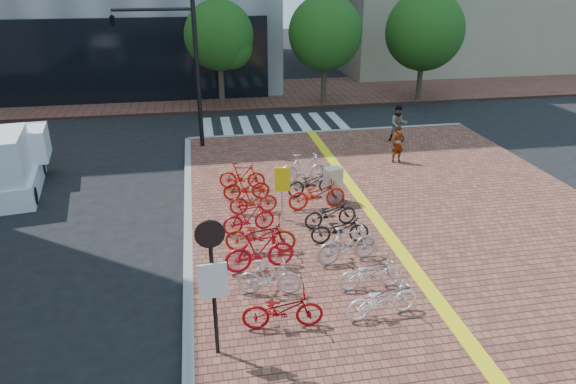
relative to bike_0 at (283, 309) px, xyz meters
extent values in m
plane|color=black|center=(1.89, 2.64, -0.63)|extent=(120.00, 120.00, 0.00)
cube|color=brown|center=(4.89, -2.36, -0.55)|extent=(14.00, 34.00, 0.15)
cube|color=yellow|center=(3.89, -2.36, -0.47)|extent=(0.40, 34.00, 0.01)
cube|color=gray|center=(4.89, 14.64, -0.55)|extent=(14.00, 0.25, 0.15)
cube|color=brown|center=(1.89, 23.64, -0.55)|extent=(70.00, 8.00, 0.15)
cube|color=silver|center=(-1.11, 16.64, -0.62)|extent=(0.50, 4.00, 0.01)
cube|color=silver|center=(-0.11, 16.64, -0.62)|extent=(0.50, 4.00, 0.01)
cube|color=silver|center=(0.89, 16.64, -0.62)|extent=(0.50, 4.00, 0.01)
cube|color=silver|center=(1.89, 16.64, -0.62)|extent=(0.50, 4.00, 0.01)
cube|color=silver|center=(2.89, 16.64, -0.62)|extent=(0.50, 4.00, 0.01)
cube|color=silver|center=(3.89, 16.64, -0.62)|extent=(0.50, 4.00, 0.01)
cube|color=silver|center=(4.89, 16.64, -0.62)|extent=(0.50, 4.00, 0.01)
cube|color=silver|center=(5.89, 16.64, -0.62)|extent=(0.50, 4.00, 0.01)
cylinder|color=#38281E|center=(-0.11, 20.14, 0.82)|extent=(0.32, 0.32, 2.60)
sphere|color=#194714|center=(-0.11, 20.14, 3.57)|extent=(3.80, 3.80, 3.80)
sphere|color=#194714|center=(0.49, 19.84, 2.97)|extent=(2.40, 2.40, 2.40)
cylinder|color=#38281E|center=(5.89, 20.14, 0.82)|extent=(0.32, 0.32, 2.60)
sphere|color=#194714|center=(5.89, 20.14, 3.57)|extent=(4.20, 4.20, 4.20)
sphere|color=#194714|center=(6.49, 19.84, 2.97)|extent=(2.40, 2.40, 2.40)
cylinder|color=#38281E|center=(11.89, 20.14, 0.82)|extent=(0.32, 0.32, 2.60)
sphere|color=#194714|center=(11.89, 20.14, 3.57)|extent=(4.60, 4.60, 4.60)
sphere|color=#194714|center=(12.49, 19.84, 2.97)|extent=(2.40, 2.40, 2.40)
imported|color=#A10B0F|center=(0.00, 0.00, 0.00)|extent=(1.87, 0.78, 0.96)
imported|color=silver|center=(-0.11, 1.33, 0.00)|extent=(1.66, 0.74, 0.97)
imported|color=red|center=(-0.20, 2.49, 0.09)|extent=(1.95, 0.78, 1.14)
imported|color=#AD1B0C|center=(-0.05, 3.45, 0.05)|extent=(2.10, 1.04, 1.05)
imported|color=red|center=(-0.25, 4.67, 0.02)|extent=(1.71, 0.80, 0.99)
imported|color=red|center=(0.04, 5.95, 0.00)|extent=(1.61, 0.54, 0.96)
imported|color=#A7160B|center=(-0.07, 7.08, 0.01)|extent=(1.63, 0.48, 0.97)
imported|color=red|center=(-0.13, 8.08, 0.03)|extent=(1.74, 0.81, 1.01)
imported|color=white|center=(2.32, 0.00, -0.01)|extent=(1.84, 0.84, 0.93)
imported|color=silver|center=(2.42, 1.13, -0.04)|extent=(1.67, 0.62, 0.87)
imported|color=#B2B2B7|center=(2.22, 2.48, 0.07)|extent=(1.89, 0.86, 1.10)
imported|color=black|center=(2.30, 3.54, -0.03)|extent=(1.76, 0.71, 0.91)
imported|color=black|center=(2.29, 4.60, -0.03)|extent=(1.80, 0.87, 0.90)
imported|color=red|center=(2.18, 5.97, 0.04)|extent=(2.03, 0.85, 1.04)
imported|color=black|center=(2.24, 7.09, 0.00)|extent=(1.90, 0.99, 0.95)
imported|color=silver|center=(2.22, 8.23, 0.09)|extent=(1.92, 0.58, 1.15)
imported|color=gray|center=(6.49, 9.77, 0.28)|extent=(0.61, 0.45, 1.52)
imported|color=#505766|center=(7.54, 12.41, 0.36)|extent=(0.92, 0.78, 1.68)
cube|color=#A6A6AA|center=(2.82, 6.37, 0.14)|extent=(0.64, 0.52, 1.24)
cylinder|color=#B7B7BC|center=(0.89, 5.35, 0.39)|extent=(0.08, 0.08, 1.74)
cube|color=yellow|center=(0.89, 5.30, 0.93)|extent=(0.49, 0.12, 0.78)
cylinder|color=black|center=(-1.49, -0.57, 1.08)|extent=(0.09, 0.09, 3.12)
cylinder|color=black|center=(-1.49, -0.64, 2.38)|extent=(0.58, 0.08, 0.58)
cube|color=silver|center=(-1.49, -0.64, 1.34)|extent=(0.57, 0.08, 0.78)
cylinder|color=black|center=(-1.44, 13.38, 2.77)|extent=(0.19, 0.19, 6.49)
cylinder|color=black|center=(-3.06, 13.38, 5.42)|extent=(3.25, 0.13, 0.13)
imported|color=black|center=(-4.69, 13.38, 5.09)|extent=(0.29, 1.34, 0.54)
cube|color=white|center=(-8.39, 9.63, -0.21)|extent=(2.36, 4.41, 0.84)
cube|color=white|center=(-8.56, 10.83, 0.82)|extent=(2.01, 2.01, 1.21)
cube|color=white|center=(-8.28, 8.89, 0.95)|extent=(2.22, 2.85, 1.68)
cylinder|color=black|center=(-7.82, 11.22, -0.30)|extent=(0.30, 0.67, 0.65)
cylinder|color=black|center=(-7.38, 8.27, -0.30)|extent=(0.30, 0.67, 0.65)
camera|label=1|loc=(-1.55, -9.27, 6.97)|focal=32.00mm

